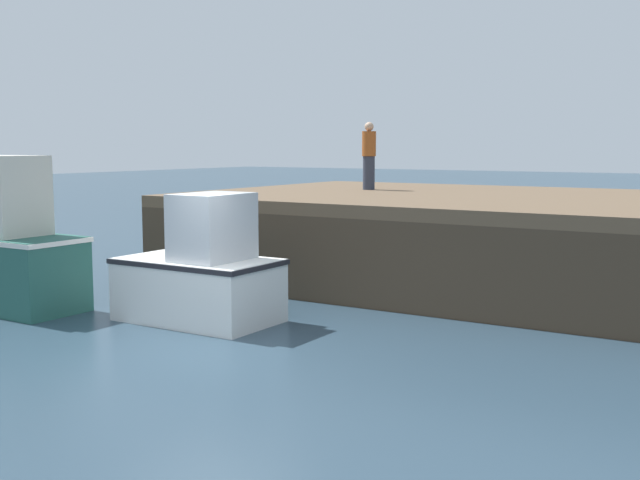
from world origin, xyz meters
TOP-DOWN VIEW (x-y plane):
  - ground at (0.00, 0.00)m, footprint 120.00×160.00m
  - pier at (1.09, 7.12)m, footprint 12.14×8.17m
  - fishing_boat_near_right at (-1.27, 1.33)m, footprint 2.68×1.59m
  - dockworker at (-1.86, 8.27)m, footprint 0.34×0.34m

SIDE VIEW (x-z plane):
  - ground at x=0.00m, z-range -0.10..0.00m
  - fishing_boat_near_right at x=-1.27m, z-range -0.28..1.89m
  - pier at x=1.09m, z-range 0.64..2.53m
  - dockworker at x=-1.86m, z-range 1.89..3.52m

